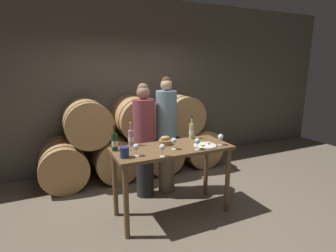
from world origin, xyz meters
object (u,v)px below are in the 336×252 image
object	(u,v)px
wine_bottle_white	(192,131)
wine_glass_left	(162,148)
person_right	(166,135)
cheese_plate	(205,145)
wine_glass_far_left	(136,147)
wine_glass_right	(197,141)
tasting_table	(172,158)
wine_glass_center	(174,141)
wine_glass_far_right	(221,137)
wine_bottle_red	(115,142)
person_left	(144,140)
wine_bottle_rose	(131,138)
blue_crock	(124,152)
bread_basket	(165,141)

from	to	relation	value
wine_bottle_white	wine_glass_left	bearing A→B (deg)	-142.62
person_right	cheese_plate	bearing A→B (deg)	-75.83
wine_glass_far_left	person_right	bearing A→B (deg)	46.66
cheese_plate	wine_glass_right	world-z (taller)	wine_glass_right
wine_bottle_white	wine_glass_right	size ratio (longest dim) A/B	2.19
tasting_table	wine_glass_center	world-z (taller)	wine_glass_center
wine_glass_right	wine_glass_far_right	bearing A→B (deg)	6.73
wine_bottle_red	wine_bottle_white	size ratio (longest dim) A/B	1.00
person_left	wine_bottle_rose	size ratio (longest dim) A/B	5.49
cheese_plate	wine_glass_right	distance (m)	0.22
blue_crock	cheese_plate	size ratio (longest dim) A/B	0.42
wine_bottle_rose	wine_glass_far_right	size ratio (longest dim) A/B	2.11
wine_glass_right	wine_glass_far_right	size ratio (longest dim) A/B	1.00
person_right	wine_glass_right	bearing A→B (deg)	-88.45
cheese_plate	wine_glass_right	bearing A→B (deg)	-152.14
wine_glass_right	person_left	bearing A→B (deg)	113.81
bread_basket	wine_glass_far_left	world-z (taller)	wine_glass_far_left
wine_bottle_white	wine_glass_far_left	xyz separation A→B (m)	(-0.95, -0.38, -0.00)
person_right	wine_glass_far_right	size ratio (longest dim) A/B	12.13
cheese_plate	wine_glass_left	world-z (taller)	wine_glass_left
tasting_table	wine_glass_far_right	distance (m)	0.69
wine_bottle_white	cheese_plate	size ratio (longest dim) A/B	1.10
cheese_plate	wine_glass_far_right	distance (m)	0.24
tasting_table	wine_glass_far_left	world-z (taller)	wine_glass_far_left
person_left	wine_bottle_white	xyz separation A→B (m)	(0.58, -0.40, 0.17)
person_right	wine_glass_right	xyz separation A→B (m)	(0.02, -0.87, 0.12)
person_left	blue_crock	xyz separation A→B (m)	(-0.51, -0.77, 0.12)
wine_glass_right	wine_bottle_white	bearing A→B (deg)	68.06
wine_bottle_white	blue_crock	bearing A→B (deg)	-161.14
wine_bottle_white	wine_bottle_rose	xyz separation A→B (m)	(-0.88, 0.04, -0.01)
person_left	person_right	bearing A→B (deg)	-0.02
tasting_table	wine_glass_right	world-z (taller)	wine_glass_right
cheese_plate	wine_glass_center	bearing A→B (deg)	173.71
wine_glass_center	wine_glass_right	distance (m)	0.29
person_right	wine_bottle_white	xyz separation A→B (m)	(0.21, -0.40, 0.12)
person_left	wine_glass_right	xyz separation A→B (m)	(0.38, -0.87, 0.16)
person_right	wine_bottle_rose	bearing A→B (deg)	-151.52
person_right	wine_glass_right	size ratio (longest dim) A/B	12.13
person_left	bread_basket	bearing A→B (deg)	-76.82
blue_crock	wine_glass_right	size ratio (longest dim) A/B	0.83
wine_bottle_white	cheese_plate	bearing A→B (deg)	-92.62
person_right	wine_bottle_white	distance (m)	0.47
bread_basket	cheese_plate	size ratio (longest dim) A/B	0.59
cheese_plate	wine_glass_far_left	size ratio (longest dim) A/B	1.99
wine_bottle_rose	wine_glass_left	world-z (taller)	wine_bottle_rose
person_left	cheese_plate	size ratio (longest dim) A/B	5.82
tasting_table	person_left	bearing A→B (deg)	103.42
person_right	wine_glass_far_left	size ratio (longest dim) A/B	12.13
wine_glass_left	wine_glass_right	distance (m)	0.50
wine_bottle_white	wine_glass_center	distance (m)	0.56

